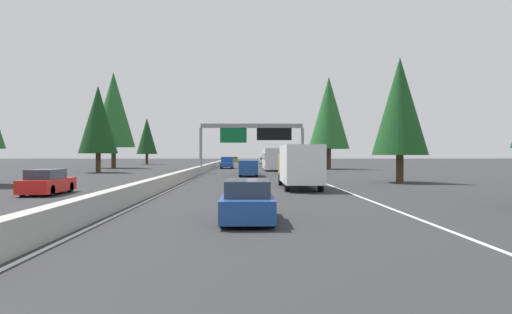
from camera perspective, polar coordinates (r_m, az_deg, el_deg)
ground_plane at (r=64.39m, az=-5.81°, el=-1.71°), size 320.00×320.00×0.00m
median_barrier at (r=84.33m, az=-4.90°, el=-0.90°), size 180.00×0.56×0.90m
shoulder_stripe_right at (r=74.43m, az=3.71°, el=-1.41°), size 160.00×0.16×0.01m
shoulder_stripe_median at (r=74.34m, az=-4.98°, el=-1.42°), size 160.00×0.16×0.01m
sign_gantry_overhead at (r=56.62m, az=-0.34°, el=2.84°), size 0.50×12.68×6.00m
sedan_distant_b at (r=16.57m, az=-1.06°, el=-5.49°), size 4.40×1.80×1.47m
box_truck_near_center at (r=32.23m, az=5.28°, el=-0.96°), size 8.50×2.40×2.95m
minivan_mid_center at (r=49.17m, az=-0.94°, el=-1.25°), size 5.00×1.95×1.69m
sedan_mid_left at (r=113.23m, az=0.88°, el=-0.44°), size 4.40×1.80×1.47m
bus_far_left at (r=67.43m, az=1.99°, el=-0.15°), size 11.50×2.55×3.10m
sedan_mid_right at (r=132.23m, az=-2.59°, el=-0.32°), size 4.40×1.80×1.47m
pickup_far_center at (r=75.55m, az=-3.56°, el=-0.70°), size 5.60×2.00×1.86m
oncoming_near at (r=30.05m, az=-24.08°, el=-2.87°), size 4.40×1.80×1.47m
conifer_right_near at (r=40.48m, az=17.11°, el=5.91°), size 4.54×4.54×10.32m
conifer_right_mid at (r=73.24m, az=8.86°, el=5.34°), size 6.27×6.27×14.25m
conifer_left_near at (r=62.21m, az=-18.67°, el=4.33°), size 4.82×4.82×10.95m
conifer_left_mid at (r=80.47m, az=-16.96°, el=5.53°), size 6.93×6.93×15.75m
conifer_left_far at (r=108.12m, az=-13.15°, el=2.50°), size 4.58×4.58×10.42m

